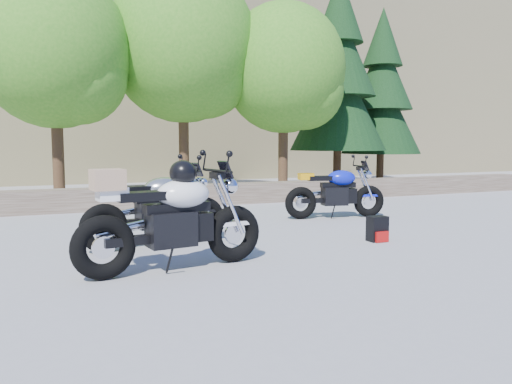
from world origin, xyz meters
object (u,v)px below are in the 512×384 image
at_px(white_bike, 172,217).
at_px(backpack, 378,229).
at_px(blue_bike, 336,193).
at_px(silver_bike, 157,210).

xyz_separation_m(white_bike, backpack, (3.33, 0.50, -0.45)).
relative_size(white_bike, blue_bike, 1.13).
height_order(white_bike, blue_bike, white_bike).
bearing_deg(silver_bike, backpack, -25.67).
distance_m(silver_bike, backpack, 3.35).
relative_size(silver_bike, blue_bike, 1.06).
bearing_deg(white_bike, silver_bike, 76.77).
distance_m(blue_bike, backpack, 2.43).
relative_size(blue_bike, backpack, 5.38).
relative_size(silver_bike, white_bike, 0.94).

